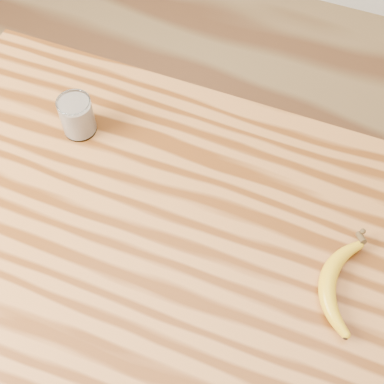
% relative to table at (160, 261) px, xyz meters
% --- Properties ---
extents(room, '(4.04, 4.04, 2.70)m').
position_rel_table_xyz_m(room, '(0.00, 0.00, 0.58)').
color(room, olive).
rests_on(room, ground).
extents(table, '(1.20, 0.80, 0.90)m').
position_rel_table_xyz_m(table, '(0.00, 0.00, 0.00)').
color(table, '#AC6930').
rests_on(table, ground).
extents(smoothie_glass, '(0.07, 0.07, 0.09)m').
position_rel_table_xyz_m(smoothie_glass, '(-0.26, 0.18, 0.17)').
color(smoothie_glass, white).
rests_on(smoothie_glass, table).
extents(banana, '(0.12, 0.28, 0.03)m').
position_rel_table_xyz_m(banana, '(0.34, 0.02, 0.15)').
color(banana, gold).
rests_on(banana, table).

